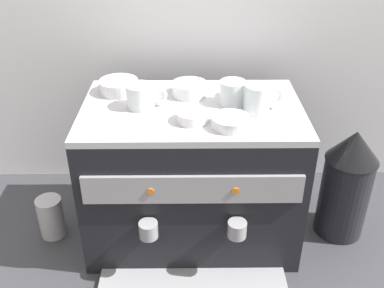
% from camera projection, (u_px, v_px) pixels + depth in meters
% --- Properties ---
extents(ground_plane, '(4.00, 4.00, 0.00)m').
position_uv_depth(ground_plane, '(192.00, 229.00, 1.60)').
color(ground_plane, '#38383D').
extents(tiled_backsplash_wall, '(2.80, 0.03, 1.06)m').
position_uv_depth(tiled_backsplash_wall, '(191.00, 53.00, 1.65)').
color(tiled_backsplash_wall, silver).
rests_on(tiled_backsplash_wall, ground_plane).
extents(espresso_machine, '(0.68, 0.53, 0.49)m').
position_uv_depth(espresso_machine, '(192.00, 174.00, 1.48)').
color(espresso_machine, black).
rests_on(espresso_machine, ground_plane).
extents(ceramic_cup_0, '(0.12, 0.08, 0.07)m').
position_uv_depth(ceramic_cup_0, '(142.00, 96.00, 1.34)').
color(ceramic_cup_0, silver).
rests_on(ceramic_cup_0, espresso_machine).
extents(ceramic_cup_1, '(0.08, 0.12, 0.07)m').
position_uv_depth(ceramic_cup_1, '(233.00, 92.00, 1.36)').
color(ceramic_cup_1, silver).
rests_on(ceramic_cup_1, espresso_machine).
extents(ceramic_cup_2, '(0.12, 0.08, 0.08)m').
position_uv_depth(ceramic_cup_2, '(259.00, 98.00, 1.31)').
color(ceramic_cup_2, silver).
rests_on(ceramic_cup_2, espresso_machine).
extents(ceramic_bowl_0, '(0.09, 0.09, 0.03)m').
position_uv_depth(ceramic_bowl_0, '(193.00, 117.00, 1.27)').
color(ceramic_bowl_0, white).
rests_on(ceramic_bowl_0, espresso_machine).
extents(ceramic_bowl_1, '(0.11, 0.11, 0.03)m').
position_uv_depth(ceramic_bowl_1, '(231.00, 122.00, 1.24)').
color(ceramic_bowl_1, white).
rests_on(ceramic_bowl_1, espresso_machine).
extents(ceramic_bowl_2, '(0.11, 0.11, 0.04)m').
position_uv_depth(ceramic_bowl_2, '(189.00, 89.00, 1.42)').
color(ceramic_bowl_2, white).
rests_on(ceramic_bowl_2, espresso_machine).
extents(ceramic_bowl_3, '(0.13, 0.13, 0.04)m').
position_uv_depth(ceramic_bowl_3, '(119.00, 86.00, 1.44)').
color(ceramic_bowl_3, white).
rests_on(ceramic_bowl_3, espresso_machine).
extents(coffee_grinder, '(0.17, 0.17, 0.40)m').
position_uv_depth(coffee_grinder, '(347.00, 183.00, 1.50)').
color(coffee_grinder, black).
rests_on(coffee_grinder, ground_plane).
extents(milk_pitcher, '(0.09, 0.09, 0.15)m').
position_uv_depth(milk_pitcher, '(51.00, 217.00, 1.55)').
color(milk_pitcher, '#B7B7BC').
rests_on(milk_pitcher, ground_plane).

